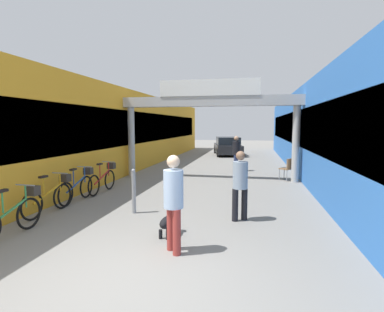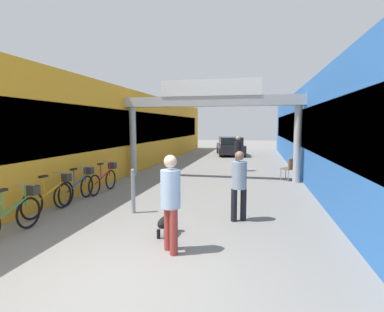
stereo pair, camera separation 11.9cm
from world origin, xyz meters
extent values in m
plane|color=gray|center=(0.00, 0.00, 0.00)|extent=(80.00, 80.00, 0.00)
cube|color=gold|center=(-5.10, 11.00, 1.88)|extent=(3.00, 26.00, 3.76)
cube|color=black|center=(-3.62, 11.00, 2.07)|extent=(0.04, 23.40, 1.51)
cube|color=blue|center=(5.10, 11.00, 1.88)|extent=(3.00, 26.00, 3.76)
cube|color=black|center=(3.62, 11.00, 2.07)|extent=(0.04, 23.40, 1.51)
cylinder|color=#B2B2B2|center=(-3.35, 8.29, 1.47)|extent=(0.28, 0.28, 2.94)
cylinder|color=#B2B2B2|center=(3.35, 8.29, 1.47)|extent=(0.28, 0.28, 2.94)
cube|color=#B2B2B2|center=(0.00, 8.29, 3.14)|extent=(7.40, 0.44, 0.40)
cube|color=white|center=(0.00, 8.09, 3.66)|extent=(3.96, 0.10, 0.64)
cylinder|color=#99332D|center=(0.33, 1.22, 0.40)|extent=(0.20, 0.20, 0.79)
cylinder|color=#99332D|center=(0.49, 1.03, 0.40)|extent=(0.20, 0.20, 0.79)
cylinder|color=#A5BFE0|center=(0.41, 1.13, 1.12)|extent=(0.48, 0.48, 0.65)
sphere|color=beige|center=(0.41, 1.13, 1.58)|extent=(0.31, 0.31, 0.22)
cylinder|color=black|center=(1.35, 3.05, 0.38)|extent=(0.19, 0.19, 0.75)
cylinder|color=black|center=(1.56, 3.17, 0.38)|extent=(0.19, 0.19, 0.75)
cylinder|color=#8C9EB2|center=(1.46, 3.11, 1.06)|extent=(0.47, 0.47, 0.62)
sphere|color=#8C664C|center=(1.46, 3.11, 1.51)|extent=(0.29, 0.29, 0.21)
cylinder|color=navy|center=(0.99, 10.73, 0.39)|extent=(0.17, 0.17, 0.78)
cylinder|color=navy|center=(0.94, 10.50, 0.39)|extent=(0.17, 0.17, 0.78)
cylinder|color=black|center=(0.97, 10.62, 1.10)|extent=(0.41, 0.41, 0.65)
sphere|color=tan|center=(0.97, 10.62, 1.57)|extent=(0.26, 0.26, 0.22)
ellipsoid|color=black|center=(0.10, 1.83, 0.29)|extent=(0.31, 0.58, 0.22)
sphere|color=black|center=(0.13, 2.08, 0.37)|extent=(0.21, 0.21, 0.19)
sphere|color=white|center=(0.12, 2.00, 0.28)|extent=(0.15, 0.15, 0.13)
cylinder|color=black|center=(0.04, 2.01, 0.09)|extent=(0.08, 0.08, 0.18)
cylinder|color=black|center=(0.19, 1.99, 0.09)|extent=(0.08, 0.08, 0.18)
cylinder|color=black|center=(0.00, 1.68, 0.09)|extent=(0.08, 0.08, 0.18)
cylinder|color=black|center=(0.15, 1.66, 0.09)|extent=(0.08, 0.08, 0.18)
torus|color=black|center=(-2.89, 1.66, 0.34)|extent=(0.08, 0.67, 0.67)
cube|color=#338C4C|center=(-2.91, 1.15, 0.52)|extent=(0.07, 0.94, 0.34)
cylinder|color=#338C4C|center=(-2.92, 1.03, 0.74)|extent=(0.03, 0.03, 0.42)
cube|color=black|center=(-2.92, 1.03, 0.96)|extent=(0.11, 0.22, 0.05)
cylinder|color=#338C4C|center=(-2.90, 1.60, 0.72)|extent=(0.03, 0.03, 0.46)
cylinder|color=gray|center=(-2.90, 1.60, 0.96)|extent=(0.46, 0.05, 0.03)
cube|color=#332D28|center=(-2.89, 1.80, 0.80)|extent=(0.25, 0.21, 0.20)
torus|color=black|center=(-3.17, 3.19, 0.34)|extent=(0.10, 0.67, 0.67)
torus|color=black|center=(-3.25, 2.17, 0.34)|extent=(0.10, 0.67, 0.67)
cube|color=gold|center=(-3.21, 2.68, 0.52)|extent=(0.11, 0.94, 0.34)
cylinder|color=gold|center=(-3.22, 2.56, 0.74)|extent=(0.03, 0.03, 0.42)
cube|color=black|center=(-3.22, 2.56, 0.96)|extent=(0.12, 0.23, 0.05)
cylinder|color=gold|center=(-3.17, 3.13, 0.72)|extent=(0.03, 0.03, 0.46)
cylinder|color=gray|center=(-3.17, 3.13, 0.96)|extent=(0.46, 0.06, 0.03)
cube|color=#332D28|center=(-3.15, 3.33, 0.80)|extent=(0.26, 0.22, 0.20)
torus|color=black|center=(-3.20, 4.40, 0.34)|extent=(0.05, 0.67, 0.67)
torus|color=black|center=(-3.20, 3.38, 0.34)|extent=(0.05, 0.67, 0.67)
cube|color=#234C9E|center=(-3.20, 3.89, 0.52)|extent=(0.04, 0.94, 0.34)
cylinder|color=#234C9E|center=(-3.20, 3.77, 0.74)|extent=(0.03, 0.03, 0.42)
cube|color=black|center=(-3.20, 3.77, 0.96)|extent=(0.10, 0.22, 0.05)
cylinder|color=#234C9E|center=(-3.20, 4.34, 0.72)|extent=(0.03, 0.03, 0.46)
cylinder|color=gray|center=(-3.20, 4.34, 0.96)|extent=(0.46, 0.03, 0.03)
cube|color=#332D28|center=(-3.20, 4.54, 0.80)|extent=(0.24, 0.20, 0.20)
torus|color=black|center=(-3.04, 5.63, 0.34)|extent=(0.06, 0.67, 0.67)
torus|color=black|center=(-3.06, 4.61, 0.34)|extent=(0.06, 0.67, 0.67)
cube|color=red|center=(-3.05, 5.12, 0.52)|extent=(0.05, 0.94, 0.34)
cylinder|color=red|center=(-3.06, 5.00, 0.74)|extent=(0.03, 0.03, 0.42)
cube|color=black|center=(-3.06, 5.00, 0.96)|extent=(0.10, 0.22, 0.05)
cylinder|color=red|center=(-3.05, 5.57, 0.72)|extent=(0.03, 0.03, 0.46)
cylinder|color=gray|center=(-3.05, 5.57, 0.96)|extent=(0.46, 0.04, 0.03)
cube|color=#332D28|center=(-3.04, 5.77, 0.80)|extent=(0.24, 0.20, 0.20)
cylinder|color=gray|center=(-1.16, 3.18, 0.52)|extent=(0.10, 0.10, 1.04)
sphere|color=gray|center=(-1.16, 3.18, 1.07)|extent=(0.10, 0.10, 0.10)
cylinder|color=gray|center=(2.79, 8.52, 0.23)|extent=(0.04, 0.04, 0.45)
cylinder|color=gray|center=(3.00, 8.79, 0.23)|extent=(0.04, 0.04, 0.45)
cylinder|color=gray|center=(3.06, 8.31, 0.23)|extent=(0.04, 0.04, 0.45)
cylinder|color=gray|center=(3.27, 8.58, 0.23)|extent=(0.04, 0.04, 0.45)
cube|color=olive|center=(3.03, 8.55, 0.47)|extent=(0.56, 0.56, 0.04)
cube|color=olive|center=(3.17, 8.44, 0.69)|extent=(0.28, 0.34, 0.40)
cube|color=black|center=(-0.06, 18.35, 0.48)|extent=(2.48, 4.26, 0.60)
cube|color=#1E2328|center=(-0.03, 18.20, 1.06)|extent=(1.96, 2.46, 0.55)
cylinder|color=black|center=(-1.11, 19.62, 0.30)|extent=(0.31, 0.63, 0.60)
cylinder|color=black|center=(0.45, 19.93, 0.30)|extent=(0.31, 0.63, 0.60)
cylinder|color=black|center=(-0.56, 16.78, 0.30)|extent=(0.31, 0.63, 0.60)
cylinder|color=black|center=(1.00, 17.08, 0.30)|extent=(0.31, 0.63, 0.60)
camera|label=1|loc=(1.70, -3.70, 2.20)|focal=28.00mm
camera|label=2|loc=(1.82, -3.68, 2.20)|focal=28.00mm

